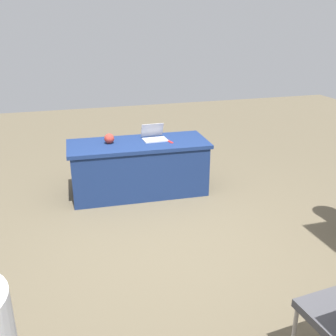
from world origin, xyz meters
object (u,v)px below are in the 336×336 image
(laptop_silver, at_px, (154,137))
(yarn_ball, at_px, (109,139))
(table_foreground, at_px, (139,167))
(scissors_red, at_px, (169,141))

(laptop_silver, height_order, yarn_ball, laptop_silver)
(table_foreground, distance_m, laptop_silver, 0.48)
(table_foreground, distance_m, yarn_ball, 0.58)
(table_foreground, relative_size, scissors_red, 10.69)
(table_foreground, height_order, scissors_red, scissors_red)
(laptop_silver, xyz_separation_m, scissors_red, (-0.17, 0.16, -0.04))
(table_foreground, relative_size, yarn_ball, 14.40)
(laptop_silver, xyz_separation_m, yarn_ball, (0.62, 0.01, 0.03))
(laptop_silver, distance_m, yarn_ball, 0.62)
(table_foreground, bearing_deg, scissors_red, 168.46)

